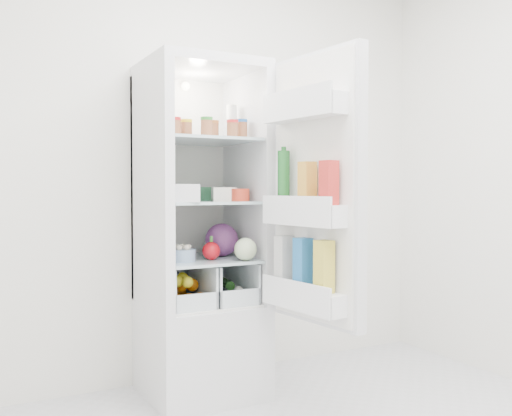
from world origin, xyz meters
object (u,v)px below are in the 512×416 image
refrigerator (198,272)px  mushroom_bowl (183,255)px  fridge_door (313,195)px  red_cabbage (222,240)px

refrigerator → mushroom_bowl: 0.23m
mushroom_bowl → fridge_door: fridge_door is taller
refrigerator → mushroom_bowl: (-0.14, -0.15, 0.11)m
red_cabbage → refrigerator: bearing=161.6°
red_cabbage → mushroom_bowl: 0.30m
red_cabbage → fridge_door: fridge_door is taller
red_cabbage → mushroom_bowl: bearing=-158.9°
refrigerator → red_cabbage: size_ratio=9.85×
red_cabbage → fridge_door: (0.21, -0.59, 0.25)m
mushroom_bowl → red_cabbage: bearing=21.1°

